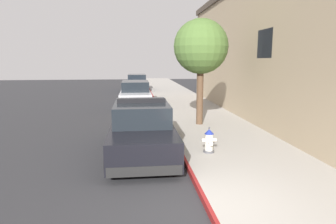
# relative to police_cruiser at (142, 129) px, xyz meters

# --- Properties ---
(ground_plane) EXTENTS (33.93, 60.00, 0.20)m
(ground_plane) POSITION_rel_police_cruiser_xyz_m (-3.00, 6.12, -0.84)
(ground_plane) COLOR #2B2B2D
(sidewalk_pavement) EXTENTS (3.61, 60.00, 0.15)m
(sidewalk_pavement) POSITION_rel_police_cruiser_xyz_m (3.00, 6.12, -0.67)
(sidewalk_pavement) COLOR #9E9991
(sidewalk_pavement) RESTS_ON ground
(curb_painted_edge) EXTENTS (0.08, 60.00, 0.15)m
(curb_painted_edge) POSITION_rel_police_cruiser_xyz_m (1.16, 6.12, -0.67)
(curb_painted_edge) COLOR maroon
(curb_painted_edge) RESTS_ON ground
(police_cruiser) EXTENTS (1.94, 4.84, 1.68)m
(police_cruiser) POSITION_rel_police_cruiser_xyz_m (0.00, 0.00, 0.00)
(police_cruiser) COLOR black
(police_cruiser) RESTS_ON ground
(parked_car_silver_ahead) EXTENTS (1.94, 4.84, 1.56)m
(parked_car_silver_ahead) POSITION_rel_police_cruiser_xyz_m (-0.18, 9.50, -0.00)
(parked_car_silver_ahead) COLOR #B2B5BA
(parked_car_silver_ahead) RESTS_ON ground
(parked_car_dark_far) EXTENTS (1.94, 4.84, 1.56)m
(parked_car_dark_far) POSITION_rel_police_cruiser_xyz_m (-0.03, 18.71, -0.00)
(parked_car_dark_far) COLOR navy
(parked_car_dark_far) RESTS_ON ground
(fire_hydrant) EXTENTS (0.44, 0.40, 0.76)m
(fire_hydrant) POSITION_rel_police_cruiser_xyz_m (1.96, -0.69, -0.25)
(fire_hydrant) COLOR #4C4C51
(fire_hydrant) RESTS_ON sidewalk_pavement
(street_tree) EXTENTS (2.25, 2.25, 4.39)m
(street_tree) POSITION_rel_police_cruiser_xyz_m (2.53, 3.18, 2.63)
(street_tree) COLOR brown
(street_tree) RESTS_ON sidewalk_pavement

